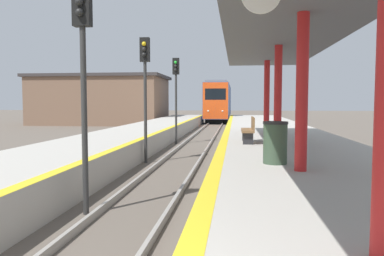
{
  "coord_description": "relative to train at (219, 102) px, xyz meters",
  "views": [
    {
      "loc": [
        2.09,
        -1.86,
        2.34
      ],
      "look_at": [
        -0.15,
        17.17,
        1.0
      ],
      "focal_mm": 35.0,
      "sensor_mm": 36.0,
      "label": 1
    }
  ],
  "objects": [
    {
      "name": "train",
      "position": [
        0.0,
        0.0,
        0.0
      ],
      "size": [
        2.66,
        17.62,
        4.61
      ],
      "color": "black",
      "rests_on": "ground"
    },
    {
      "name": "signal_near",
      "position": [
        -1.0,
        -39.6,
        0.97
      ],
      "size": [
        0.36,
        0.31,
        4.76
      ],
      "color": "#2D2D2D",
      "rests_on": "ground"
    },
    {
      "name": "signal_mid",
      "position": [
        -1.34,
        -32.97,
        0.97
      ],
      "size": [
        0.36,
        0.31,
        4.76
      ],
      "color": "#2D2D2D",
      "rests_on": "ground"
    },
    {
      "name": "signal_far",
      "position": [
        -1.22,
        -26.35,
        0.97
      ],
      "size": [
        0.36,
        0.31,
        4.76
      ],
      "color": "#2D2D2D",
      "rests_on": "ground"
    },
    {
      "name": "station_canopy",
      "position": [
        3.46,
        -36.58,
        1.83
      ],
      "size": [
        3.46,
        18.15,
        3.51
      ],
      "color": "red",
      "rests_on": "platform_right"
    },
    {
      "name": "trash_bin",
      "position": [
        3.02,
        -37.95,
        -0.96
      ],
      "size": [
        0.59,
        0.59,
        1.0
      ],
      "color": "#384C38",
      "rests_on": "platform_right"
    },
    {
      "name": "bench",
      "position": [
        2.58,
        -33.37,
        -0.98
      ],
      "size": [
        0.44,
        1.56,
        0.92
      ],
      "color": "brown",
      "rests_on": "platform_right"
    },
    {
      "name": "station_building",
      "position": [
        -12.08,
        -8.71,
        0.22
      ],
      "size": [
        13.75,
        8.02,
        5.09
      ],
      "color": "brown",
      "rests_on": "ground"
    }
  ]
}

